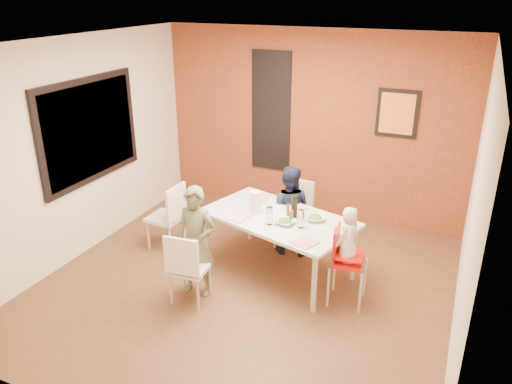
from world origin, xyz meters
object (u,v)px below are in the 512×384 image
at_px(child_near, 196,242).
at_px(dining_table, 278,222).
at_px(chair_far, 295,210).
at_px(high_chair, 345,259).
at_px(chair_near, 186,265).
at_px(toddler, 349,234).
at_px(paper_towel_roll, 255,203).
at_px(wine_bottle, 294,207).
at_px(child_far, 289,210).
at_px(chair_left, 170,213).

bearing_deg(child_near, dining_table, 44.51).
height_order(dining_table, chair_far, chair_far).
xyz_separation_m(high_chair, child_near, (-1.53, -0.49, 0.11)).
height_order(dining_table, chair_near, chair_near).
height_order(child_near, toddler, child_near).
distance_m(high_chair, paper_towel_roll, 1.24).
bearing_deg(dining_table, child_near, -130.29).
distance_m(chair_near, wine_bottle, 1.39).
relative_size(child_near, toddler, 2.10).
relative_size(chair_near, child_far, 0.72).
bearing_deg(chair_far, child_far, -84.76).
relative_size(chair_far, child_far, 0.75).
xyz_separation_m(chair_far, paper_towel_roll, (-0.23, -0.78, 0.37)).
bearing_deg(chair_left, child_near, 49.26).
relative_size(toddler, wine_bottle, 2.16).
bearing_deg(child_far, high_chair, 129.98).
distance_m(high_chair, child_near, 1.61).
bearing_deg(high_chair, chair_near, 110.76).
bearing_deg(high_chair, wine_bottle, 60.38).
bearing_deg(chair_near, child_near, -93.71).
xyz_separation_m(dining_table, child_near, (-0.66, -0.77, -0.03)).
height_order(dining_table, child_near, child_near).
distance_m(high_chair, wine_bottle, 0.84).
relative_size(high_chair, child_near, 0.69).
xyz_separation_m(dining_table, toddler, (0.90, -0.28, 0.16)).
height_order(dining_table, chair_left, chair_left).
relative_size(toddler, paper_towel_roll, 2.17).
height_order(high_chair, child_far, child_far).
bearing_deg(toddler, child_far, 33.83).
bearing_deg(child_far, paper_towel_roll, 58.09).
bearing_deg(toddler, chair_near, 98.76).
relative_size(chair_left, toddler, 1.47).
distance_m(chair_far, chair_left, 1.63).
relative_size(high_chair, toddler, 1.44).
relative_size(dining_table, chair_left, 2.19).
distance_m(chair_far, child_near, 1.65).
height_order(high_chair, child_near, child_near).
xyz_separation_m(chair_far, chair_left, (-1.44, -0.77, 0.00)).
bearing_deg(child_far, chair_left, 11.01).
bearing_deg(dining_table, toddler, -17.53).
height_order(chair_near, child_far, child_far).
distance_m(child_near, child_far, 1.42).
xyz_separation_m(chair_left, child_near, (0.83, -0.76, 0.14)).
height_order(chair_far, child_far, child_far).
bearing_deg(child_far, chair_far, -102.06).
distance_m(dining_table, child_near, 1.02).
relative_size(dining_table, child_near, 1.53).
bearing_deg(chair_far, wine_bottle, -64.46).
height_order(chair_left, high_chair, chair_left).
height_order(child_far, wine_bottle, child_far).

